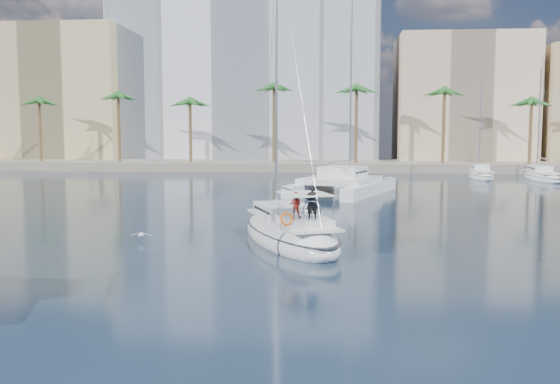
{
  "coord_description": "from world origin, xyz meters",
  "views": [
    {
      "loc": [
        2.36,
        -29.66,
        6.17
      ],
      "look_at": [
        -0.36,
        1.5,
        2.89
      ],
      "focal_mm": 40.0,
      "sensor_mm": 36.0,
      "label": 1
    }
  ],
  "objects": [
    {
      "name": "seagull",
      "position": [
        -8.05,
        2.93,
        0.34
      ],
      "size": [
        1.2,
        0.51,
        0.22
      ],
      "color": "silver",
      "rests_on": "ground"
    },
    {
      "name": "moored_yacht_b",
      "position": [
        26.5,
        45.0,
        0.0
      ],
      "size": [
        3.32,
        10.83,
        13.72
      ],
      "primitive_type": null,
      "rotation": [
        0.0,
        0.0,
        -0.02
      ],
      "color": "white",
      "rests_on": "ground"
    },
    {
      "name": "building_beige",
      "position": [
        22.0,
        70.0,
        10.0
      ],
      "size": [
        20.0,
        14.0,
        20.0
      ],
      "primitive_type": "cube",
      "color": "beige",
      "rests_on": "ground"
    },
    {
      "name": "main_sloop",
      "position": [
        -0.01,
        3.27,
        0.53
      ],
      "size": [
        7.79,
        12.24,
        17.35
      ],
      "rotation": [
        0.0,
        0.0,
        0.38
      ],
      "color": "white",
      "rests_on": "ground"
    },
    {
      "name": "moored_yacht_a",
      "position": [
        20.0,
        47.0,
        0.0
      ],
      "size": [
        3.37,
        9.52,
        11.9
      ],
      "primitive_type": null,
      "rotation": [
        0.0,
        0.0,
        -0.07
      ],
      "color": "white",
      "rests_on": "ground"
    },
    {
      "name": "palm_centre",
      "position": [
        0.0,
        57.0,
        10.28
      ],
      "size": [
        3.6,
        3.6,
        12.3
      ],
      "color": "brown",
      "rests_on": "ground"
    },
    {
      "name": "quay",
      "position": [
        0.0,
        61.0,
        0.6
      ],
      "size": [
        120.0,
        14.0,
        1.2
      ],
      "primitive_type": "cube",
      "color": "gray",
      "rests_on": "ground"
    },
    {
      "name": "palm_left",
      "position": [
        -34.0,
        57.0,
        10.28
      ],
      "size": [
        3.6,
        3.6,
        12.3
      ],
      "color": "brown",
      "rests_on": "ground"
    },
    {
      "name": "catamaran",
      "position": [
        3.1,
        28.08,
        1.17
      ],
      "size": [
        10.69,
        14.53,
        18.93
      ],
      "rotation": [
        0.0,
        0.0,
        -0.36
      ],
      "color": "white",
      "rests_on": "ground"
    },
    {
      "name": "building_modern",
      "position": [
        -12.0,
        73.0,
        14.0
      ],
      "size": [
        42.0,
        16.0,
        28.0
      ],
      "primitive_type": "cube",
      "color": "silver",
      "rests_on": "ground"
    },
    {
      "name": "building_tan_left",
      "position": [
        -42.0,
        69.0,
        11.0
      ],
      "size": [
        22.0,
        14.0,
        22.0
      ],
      "primitive_type": "cube",
      "color": "tan",
      "rests_on": "ground"
    },
    {
      "name": "ground",
      "position": [
        0.0,
        0.0,
        0.0
      ],
      "size": [
        160.0,
        160.0,
        0.0
      ],
      "primitive_type": "plane",
      "color": "black",
      "rests_on": "ground"
    }
  ]
}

